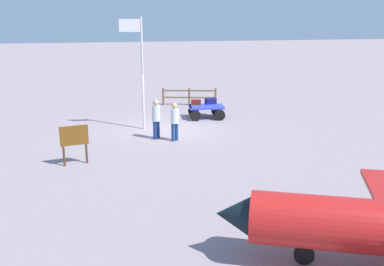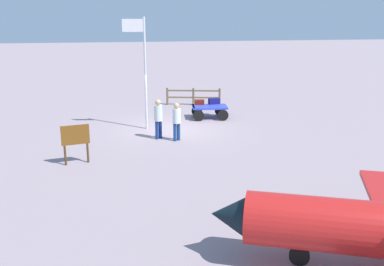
{
  "view_description": "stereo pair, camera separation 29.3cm",
  "coord_description": "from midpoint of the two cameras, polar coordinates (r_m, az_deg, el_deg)",
  "views": [
    {
      "loc": [
        2.43,
        19.84,
        5.31
      ],
      "look_at": [
        -0.06,
        6.0,
        1.43
      ],
      "focal_mm": 41.72,
      "sensor_mm": 36.0,
      "label": 1
    },
    {
      "loc": [
        2.14,
        19.89,
        5.31
      ],
      "look_at": [
        -0.06,
        6.0,
        1.43
      ],
      "focal_mm": 41.72,
      "sensor_mm": 36.0,
      "label": 2
    }
  ],
  "objects": [
    {
      "name": "signboard",
      "position": [
        16.24,
        -15.32,
        -0.75
      ],
      "size": [
        0.98,
        0.28,
        1.43
      ],
      "color": "#4C3319",
      "rests_on": "ground"
    },
    {
      "name": "luggage_cart",
      "position": [
        22.66,
        1.42,
        3.03
      ],
      "size": [
        1.85,
        1.33,
        0.65
      ],
      "color": "blue",
      "rests_on": "ground"
    },
    {
      "name": "wooden_fence",
      "position": [
        25.85,
        -0.67,
        4.83
      ],
      "size": [
        3.08,
        0.76,
        0.99
      ],
      "color": "brown",
      "rests_on": "ground"
    },
    {
      "name": "worker_trailing",
      "position": [
        18.61,
        -2.69,
        1.82
      ],
      "size": [
        0.47,
        0.47,
        1.62
      ],
      "color": "navy",
      "rests_on": "ground"
    },
    {
      "name": "suitcase_dark",
      "position": [
        23.11,
        2.04,
        4.11
      ],
      "size": [
        0.6,
        0.38,
        0.29
      ],
      "color": "#161557",
      "rests_on": "luggage_cart"
    },
    {
      "name": "worker_lead",
      "position": [
        18.93,
        -5.05,
        2.17
      ],
      "size": [
        0.5,
        0.5,
        1.7
      ],
      "color": "navy",
      "rests_on": "ground"
    },
    {
      "name": "suitcase_maroon",
      "position": [
        22.93,
        0.14,
        3.97
      ],
      "size": [
        0.53,
        0.35,
        0.25
      ],
      "color": "maroon",
      "rests_on": "luggage_cart"
    },
    {
      "name": "flagpole",
      "position": [
        20.28,
        -7.13,
        8.8
      ],
      "size": [
        1.01,
        0.14,
        5.05
      ],
      "color": "silver",
      "rests_on": "ground"
    },
    {
      "name": "ground_plane",
      "position": [
        20.69,
        -3.51,
        0.5
      ],
      "size": [
        120.0,
        120.0,
        0.0
      ],
      "primitive_type": "plane",
      "color": "gray"
    }
  ]
}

